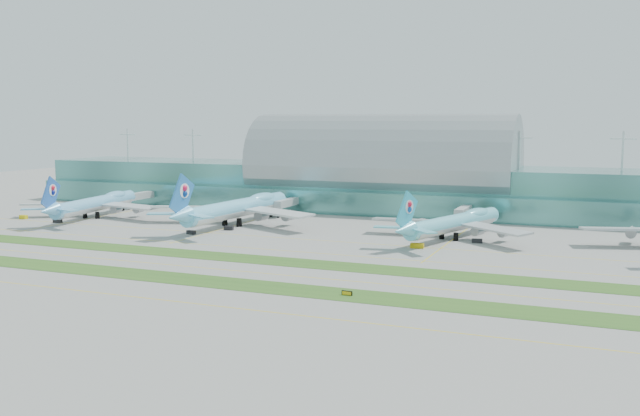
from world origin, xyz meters
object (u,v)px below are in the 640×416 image
at_px(airliner_b, 238,207).
at_px(taxiway_sign_east, 347,293).
at_px(airliner_c, 455,222).
at_px(airliner_a, 96,203).
at_px(terminal, 382,178).

xyz_separation_m(airliner_b, taxiway_sign_east, (78.05, -90.74, -6.33)).
height_order(airliner_c, taxiway_sign_east, airliner_c).
height_order(airliner_a, taxiway_sign_east, airliner_a).
height_order(terminal, taxiway_sign_east, terminal).
distance_m(terminal, airliner_a, 124.57).
xyz_separation_m(terminal, airliner_c, (47.34, -67.72, -8.43)).
relative_size(airliner_b, airliner_c, 1.22).
bearing_deg(airliner_b, airliner_a, -173.28).
bearing_deg(taxiway_sign_east, airliner_c, 89.57).
xyz_separation_m(airliner_a, airliner_b, (65.29, 3.75, 0.83)).
relative_size(terminal, airliner_b, 4.19).
height_order(terminal, airliner_a, terminal).
bearing_deg(taxiway_sign_east, terminal, 108.29).
relative_size(terminal, taxiway_sign_east, 128.03).
bearing_deg(terminal, taxiway_sign_east, -75.45).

